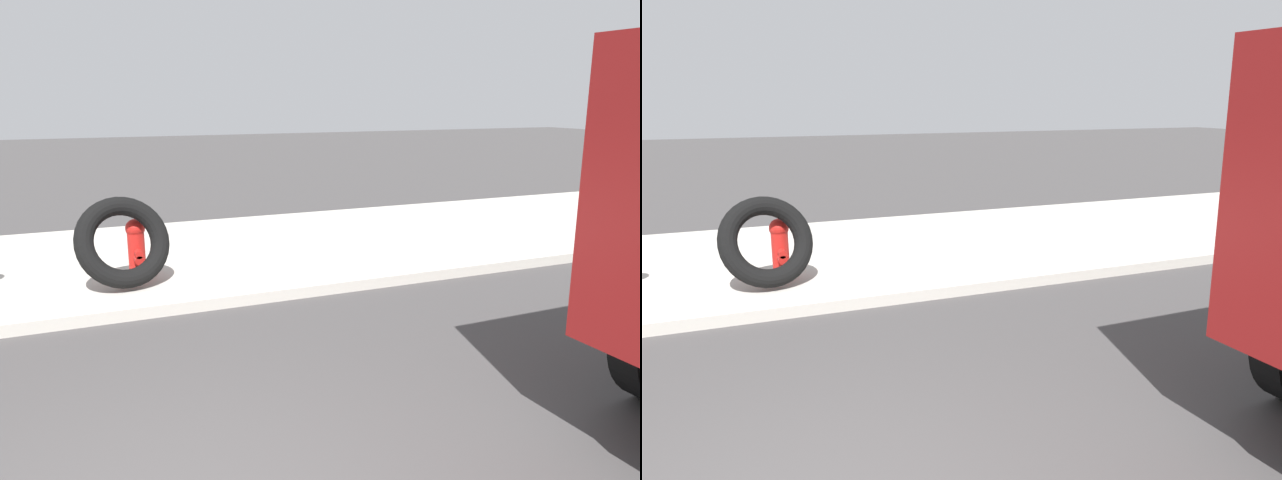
{
  "view_description": "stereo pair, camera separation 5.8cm",
  "coord_description": "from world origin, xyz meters",
  "views": [
    {
      "loc": [
        -0.39,
        -3.16,
        2.57
      ],
      "look_at": [
        2.05,
        2.64,
        1.11
      ],
      "focal_mm": 34.55,
      "sensor_mm": 36.0,
      "label": 1
    },
    {
      "loc": [
        -0.34,
        -3.18,
        2.57
      ],
      "look_at": [
        2.05,
        2.64,
        1.11
      ],
      "focal_mm": 34.55,
      "sensor_mm": 36.0,
      "label": 2
    }
  ],
  "objects": [
    {
      "name": "fire_hydrant",
      "position": [
        0.46,
        5.27,
        0.59
      ],
      "size": [
        0.26,
        0.59,
        0.83
      ],
      "color": "red",
      "rests_on": "sidewalk_curb"
    },
    {
      "name": "loose_tire",
      "position": [
        0.26,
        4.92,
        0.75
      ],
      "size": [
        1.32,
        0.93,
        1.21
      ],
      "primitive_type": "torus",
      "rotation": [
        1.16,
        0.0,
        0.19
      ],
      "color": "black",
      "rests_on": "sidewalk_curb"
    },
    {
      "name": "sidewalk_curb",
      "position": [
        0.0,
        6.5,
        0.07
      ],
      "size": [
        36.0,
        5.0,
        0.15
      ],
      "primitive_type": "cube",
      "color": "#BCB7AD",
      "rests_on": "ground"
    }
  ]
}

